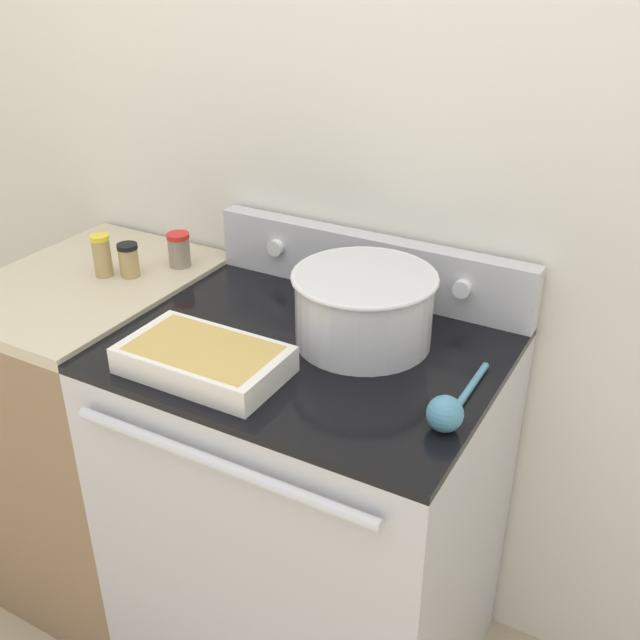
{
  "coord_description": "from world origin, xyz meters",
  "views": [
    {
      "loc": [
        0.69,
        -0.87,
        1.73
      ],
      "look_at": [
        0.02,
        0.33,
        1.0
      ],
      "focal_mm": 42.0,
      "sensor_mm": 36.0,
      "label": 1
    }
  ],
  "objects_px": {
    "ladle": "(448,411)",
    "mixing_bowl": "(364,304)",
    "casserole_dish": "(204,358)",
    "spice_jar_black_cap": "(129,260)",
    "spice_jar_yellow_cap": "(102,255)",
    "spice_jar_red_cap": "(179,250)"
  },
  "relations": [
    {
      "from": "mixing_bowl",
      "to": "spice_jar_yellow_cap",
      "type": "distance_m",
      "value": 0.7
    },
    {
      "from": "casserole_dish",
      "to": "spice_jar_black_cap",
      "type": "height_order",
      "value": "spice_jar_black_cap"
    },
    {
      "from": "ladle",
      "to": "spice_jar_yellow_cap",
      "type": "relative_size",
      "value": 2.5
    },
    {
      "from": "spice_jar_red_cap",
      "to": "casserole_dish",
      "type": "bearing_deg",
      "value": -46.21
    },
    {
      "from": "ladle",
      "to": "mixing_bowl",
      "type": "bearing_deg",
      "value": 143.19
    },
    {
      "from": "mixing_bowl",
      "to": "ladle",
      "type": "distance_m",
      "value": 0.34
    },
    {
      "from": "casserole_dish",
      "to": "spice_jar_yellow_cap",
      "type": "bearing_deg",
      "value": 154.48
    },
    {
      "from": "casserole_dish",
      "to": "spice_jar_yellow_cap",
      "type": "distance_m",
      "value": 0.54
    },
    {
      "from": "ladle",
      "to": "spice_jar_yellow_cap",
      "type": "distance_m",
      "value": 0.98
    },
    {
      "from": "spice_jar_red_cap",
      "to": "spice_jar_yellow_cap",
      "type": "bearing_deg",
      "value": -132.47
    },
    {
      "from": "ladle",
      "to": "spice_jar_red_cap",
      "type": "distance_m",
      "value": 0.89
    },
    {
      "from": "mixing_bowl",
      "to": "spice_jar_black_cap",
      "type": "height_order",
      "value": "mixing_bowl"
    },
    {
      "from": "spice_jar_red_cap",
      "to": "spice_jar_black_cap",
      "type": "relative_size",
      "value": 1.04
    },
    {
      "from": "spice_jar_yellow_cap",
      "to": "mixing_bowl",
      "type": "bearing_deg",
      "value": 2.79
    },
    {
      "from": "spice_jar_red_cap",
      "to": "spice_jar_black_cap",
      "type": "distance_m",
      "value": 0.13
    },
    {
      "from": "mixing_bowl",
      "to": "spice_jar_red_cap",
      "type": "xyz_separation_m",
      "value": [
        -0.57,
        0.11,
        -0.03
      ]
    },
    {
      "from": "spice_jar_yellow_cap",
      "to": "casserole_dish",
      "type": "bearing_deg",
      "value": -25.52
    },
    {
      "from": "casserole_dish",
      "to": "spice_jar_red_cap",
      "type": "bearing_deg",
      "value": 133.79
    },
    {
      "from": "casserole_dish",
      "to": "spice_jar_black_cap",
      "type": "relative_size",
      "value": 3.83
    },
    {
      "from": "spice_jar_red_cap",
      "to": "ladle",
      "type": "bearing_deg",
      "value": -19.87
    },
    {
      "from": "spice_jar_red_cap",
      "to": "spice_jar_black_cap",
      "type": "height_order",
      "value": "spice_jar_red_cap"
    },
    {
      "from": "ladle",
      "to": "spice_jar_red_cap",
      "type": "height_order",
      "value": "spice_jar_red_cap"
    }
  ]
}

